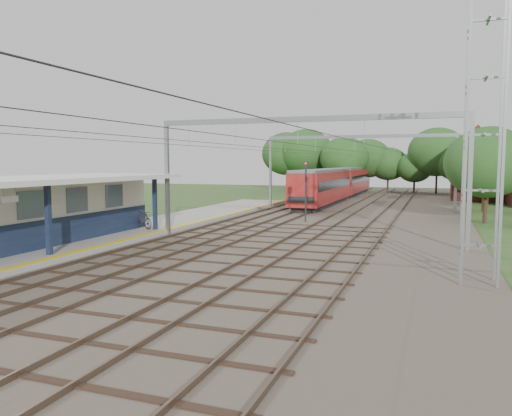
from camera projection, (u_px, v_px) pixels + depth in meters
The scene contains 14 objects.
ground at pixel (61, 313), 14.95m from camera, with size 160.00×160.00×0.00m, color #2D4C1E.
ballast_bed at pixel (354, 216), 41.65m from camera, with size 18.00×90.00×0.10m, color #473D33.
platform at pixel (124, 233), 30.59m from camera, with size 5.00×52.00×0.35m, color gray.
yellow_stripe at pixel (156, 232), 29.81m from camera, with size 0.45×52.00×0.01m, color yellow.
station_building at pixel (15, 213), 24.34m from camera, with size 3.41×18.00×3.40m.
canopy at pixel (14, 181), 22.87m from camera, with size 6.40×20.00×3.44m.
rail_tracks at pixel (324, 213), 42.49m from camera, with size 11.80×88.00×0.15m.
catenary_system at pixel (337, 149), 36.94m from camera, with size 17.22×88.00×7.00m.
lattice_pylon at pixel (484, 121), 17.79m from camera, with size 1.30×1.30×12.00m.
tree_band at pixel (385, 159), 66.63m from camera, with size 31.72×30.88×8.82m.
house_far at pixel (488, 173), 57.85m from camera, with size 8.00×6.12×8.66m.
bicycle at pixel (142, 220), 31.22m from camera, with size 0.54×1.91×1.15m, color black.
train at pixel (339, 183), 59.08m from camera, with size 2.80×34.87×3.69m.
signal_post at pixel (306, 184), 36.82m from camera, with size 0.33×0.28×4.55m.
Camera 1 is at (10.49, -11.71, 4.53)m, focal length 35.00 mm.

